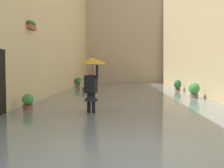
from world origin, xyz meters
TOP-DOWN VIEW (x-y plane):
  - ground_plane at (0.00, -12.01)m, footprint 60.04×60.04m
  - flood_water at (0.00, -12.01)m, footprint 8.75×30.02m
  - building_facade_right at (4.88, -12.00)m, footprint 2.04×28.02m
  - building_facade_far at (0.00, -24.92)m, footprint 11.55×1.80m
  - person_wading at (1.13, -4.50)m, footprint 0.95×0.95m
  - potted_plant_far_right at (3.49, -5.11)m, footprint 0.40×0.40m
  - potted_plant_far_left at (-3.44, -9.28)m, footprint 0.54×0.54m
  - potted_plant_mid_left at (-3.53, -13.84)m, footprint 0.49×0.49m
  - potted_plant_mid_right at (3.70, -17.37)m, footprint 0.49×0.49m

SIDE VIEW (x-z plane):
  - ground_plane at x=0.00m, z-range 0.00..0.00m
  - flood_water at x=0.00m, z-range 0.00..0.13m
  - potted_plant_far_right at x=3.49m, z-range 0.02..0.72m
  - potted_plant_mid_left at x=-3.53m, z-range 0.05..0.91m
  - potted_plant_far_left at x=-3.44m, z-range 0.06..0.96m
  - potted_plant_mid_right at x=3.70m, z-range 0.07..0.97m
  - person_wading at x=1.13m, z-range 0.36..2.38m
  - building_facade_right at x=4.88m, z-range 0.00..9.75m
  - building_facade_far at x=0.00m, z-range 0.00..11.39m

